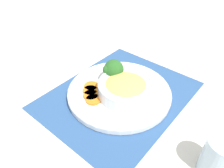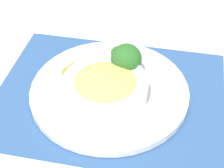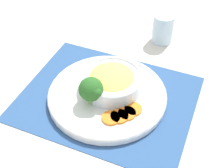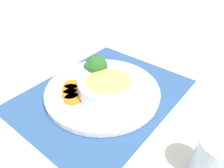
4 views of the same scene
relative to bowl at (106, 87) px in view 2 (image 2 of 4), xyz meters
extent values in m
plane|color=beige|center=(0.00, 0.03, -0.05)|extent=(4.00, 4.00, 0.00)
cube|color=#2D5184|center=(0.00, 0.03, -0.04)|extent=(0.50, 0.41, 0.00)
cylinder|color=white|center=(0.00, 0.03, -0.03)|extent=(0.32, 0.32, 0.02)
torus|color=white|center=(0.00, 0.03, -0.03)|extent=(0.32, 0.32, 0.01)
cylinder|color=silver|center=(0.00, 0.00, -0.01)|extent=(0.16, 0.16, 0.04)
torus|color=silver|center=(0.00, 0.00, 0.01)|extent=(0.16, 0.16, 0.01)
ellipsoid|color=#E0B75B|center=(0.00, 0.00, 0.00)|extent=(0.13, 0.13, 0.04)
cylinder|color=#84AD5B|center=(0.02, 0.07, -0.02)|extent=(0.02, 0.02, 0.02)
sphere|color=#286023|center=(0.02, 0.07, 0.02)|extent=(0.06, 0.06, 0.06)
sphere|color=#286023|center=(0.00, 0.08, 0.02)|extent=(0.03, 0.03, 0.03)
sphere|color=#286023|center=(0.04, 0.07, 0.02)|extent=(0.03, 0.03, 0.03)
cylinder|color=orange|center=(-0.05, 0.10, -0.02)|extent=(0.05, 0.05, 0.01)
cylinder|color=orange|center=(-0.07, 0.08, -0.02)|extent=(0.05, 0.05, 0.01)
cylinder|color=orange|center=(-0.08, 0.07, -0.02)|extent=(0.05, 0.05, 0.01)
cylinder|color=orange|center=(-0.09, 0.05, -0.02)|extent=(0.05, 0.05, 0.01)
camera|label=1|loc=(-0.37, -0.33, 0.41)|focal=35.00mm
camera|label=2|loc=(0.17, -0.50, 0.48)|focal=60.00mm
camera|label=3|loc=(-0.29, 0.53, 0.57)|focal=50.00mm
camera|label=4|loc=(-0.32, -0.33, 0.34)|focal=35.00mm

